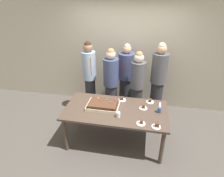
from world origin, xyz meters
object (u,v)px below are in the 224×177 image
(person_green_shirt_behind, at_px, (90,77))
(person_far_right_suit, at_px, (111,84))
(plated_slice_far_right, at_px, (157,126))
(plated_slice_center_front, at_px, (141,123))
(person_serving_front, at_px, (126,78))
(person_left_edge_reaching, at_px, (137,86))
(plated_slice_far_left, at_px, (150,101))
(person_striped_tie_right, at_px, (158,81))
(party_table, at_px, (116,113))
(drink_cup_middle, at_px, (159,110))
(drink_cup_nearest, at_px, (118,115))
(plated_slice_near_right, at_px, (122,99))
(sheet_cake, at_px, (103,105))
(plated_slice_near_left, at_px, (143,107))
(cake_server_utensil, at_px, (160,105))

(person_green_shirt_behind, height_order, person_far_right_suit, person_green_shirt_behind)
(plated_slice_far_right, bearing_deg, plated_slice_center_front, 172.11)
(person_serving_front, relative_size, person_left_edge_reaching, 1.02)
(plated_slice_far_left, relative_size, person_striped_tie_right, 0.08)
(party_table, xyz_separation_m, person_far_right_suit, (-0.25, 0.83, 0.19))
(plated_slice_far_left, height_order, person_left_edge_reaching, person_left_edge_reaching)
(plated_slice_center_front, relative_size, drink_cup_middle, 1.50)
(party_table, height_order, plated_slice_far_left, plated_slice_far_left)
(drink_cup_nearest, bearing_deg, person_striped_tie_right, 61.16)
(person_striped_tie_right, bearing_deg, person_left_edge_reaching, -20.97)
(plated_slice_near_right, xyz_separation_m, plated_slice_far_right, (0.67, -0.72, 0.01))
(plated_slice_center_front, height_order, person_striped_tie_right, person_striped_tie_right)
(sheet_cake, height_order, plated_slice_near_left, sheet_cake)
(person_serving_front, xyz_separation_m, person_far_right_suit, (-0.29, -0.39, 0.01))
(plated_slice_far_right, relative_size, person_far_right_suit, 0.09)
(cake_server_utensil, height_order, person_left_edge_reaching, person_left_edge_reaching)
(drink_cup_nearest, relative_size, person_striped_tie_right, 0.06)
(plated_slice_far_right, xyz_separation_m, drink_cup_nearest, (-0.65, 0.15, 0.02))
(plated_slice_far_left, bearing_deg, person_green_shirt_behind, 156.77)
(plated_slice_far_left, height_order, person_far_right_suit, person_far_right_suit)
(party_table, relative_size, plated_slice_far_right, 12.68)
(plated_slice_near_left, distance_m, plated_slice_near_right, 0.48)
(party_table, bearing_deg, drink_cup_middle, 3.93)
(person_far_right_suit, xyz_separation_m, person_left_edge_reaching, (0.58, 0.00, -0.01))
(sheet_cake, relative_size, plated_slice_center_front, 3.94)
(person_serving_front, bearing_deg, drink_cup_middle, 46.31)
(plated_slice_near_left, distance_m, plated_slice_far_left, 0.27)
(plated_slice_center_front, bearing_deg, plated_slice_near_right, 121.38)
(plated_slice_near_right, xyz_separation_m, person_left_edge_reaching, (0.26, 0.49, 0.08))
(person_striped_tie_right, distance_m, person_left_edge_reaching, 0.48)
(drink_cup_nearest, bearing_deg, person_serving_front, 91.80)
(plated_slice_far_right, xyz_separation_m, person_green_shirt_behind, (-1.52, 1.35, 0.14))
(plated_slice_near_right, bearing_deg, drink_cup_middle, -22.08)
(person_serving_front, height_order, person_far_right_suit, person_serving_front)
(cake_server_utensil, bearing_deg, plated_slice_near_right, 175.75)
(plated_slice_near_left, distance_m, person_serving_front, 1.19)
(plated_slice_near_right, height_order, person_green_shirt_behind, person_green_shirt_behind)
(plated_slice_near_right, height_order, person_striped_tie_right, person_striped_tie_right)
(plated_slice_center_front, xyz_separation_m, person_far_right_suit, (-0.74, 1.17, 0.08))
(sheet_cake, height_order, drink_cup_middle, sheet_cake)
(drink_cup_middle, relative_size, person_left_edge_reaching, 0.06)
(person_left_edge_reaching, bearing_deg, drink_cup_nearest, 22.74)
(plated_slice_near_left, height_order, plated_slice_far_left, plated_slice_near_left)
(person_serving_front, height_order, person_left_edge_reaching, person_serving_front)
(party_table, xyz_separation_m, plated_slice_center_front, (0.49, -0.34, 0.10))
(party_table, bearing_deg, person_far_right_suit, 106.91)
(party_table, xyz_separation_m, sheet_cake, (-0.25, 0.04, 0.13))
(plated_slice_near_right, height_order, drink_cup_nearest, drink_cup_nearest)
(cake_server_utensil, distance_m, person_left_edge_reaching, 0.73)
(drink_cup_middle, xyz_separation_m, person_striped_tie_right, (-0.02, 0.97, 0.12))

